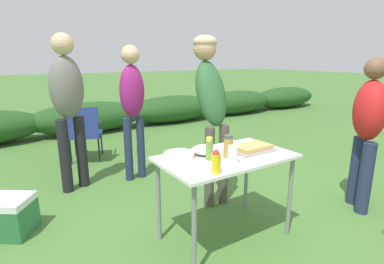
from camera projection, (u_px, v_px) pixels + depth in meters
The scene contains 16 objects.
ground_plane at pixel (224, 236), 2.61m from camera, with size 60.00×60.00×0.00m, color #477533.
shrub_hedge at pixel (88, 117), 6.19m from camera, with size 14.40×0.90×0.63m.
folding_table at pixel (226, 165), 2.45m from camera, with size 1.10×0.64×0.74m.
food_tray at pixel (252, 148), 2.55m from camera, with size 0.36×0.24×0.06m.
plate_stack at pixel (179, 155), 2.37m from camera, with size 0.25×0.25×0.05m, color white.
mixing_bowl at pixel (205, 150), 2.48m from camera, with size 0.23×0.23×0.07m, color silver.
paper_cup_stack at pixel (233, 155), 2.25m from camera, with size 0.08×0.08×0.13m, color white.
mustard_bottle at pixel (216, 162), 2.05m from camera, with size 0.07×0.07×0.18m.
spice_jar at pixel (228, 147), 2.38m from camera, with size 0.08×0.08×0.18m.
relish_jar at pixel (209, 149), 2.32m from camera, with size 0.06×0.06×0.18m.
standing_person_in_dark_puffer at pixel (211, 96), 3.04m from camera, with size 0.35×0.50×1.74m.
standing_person_in_red_jacket at pixel (368, 123), 2.91m from camera, with size 0.46×0.48×1.52m.
standing_person_with_beanie at pixel (132, 99), 3.63m from camera, with size 0.32×0.23×1.66m.
standing_person_in_navy_coat at pixel (68, 99), 3.32m from camera, with size 0.46×0.39×1.78m.
camp_chair_green_behind_table at pixel (84, 131), 4.41m from camera, with size 0.65×0.72×0.83m.
cooler_box at pixel (3, 216), 2.62m from camera, with size 0.58×0.54×0.34m.
Camera 1 is at (-1.49, -1.79, 1.52)m, focal length 28.00 mm.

